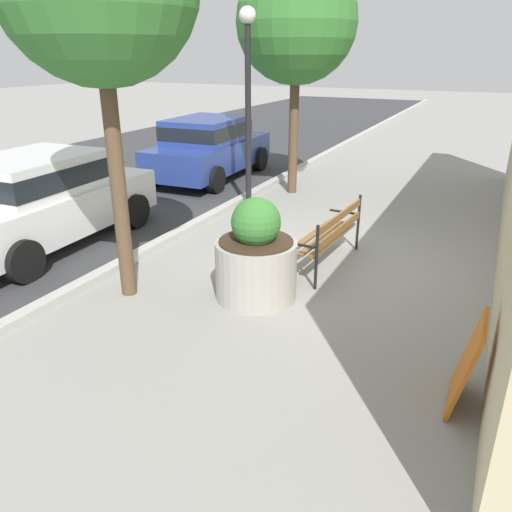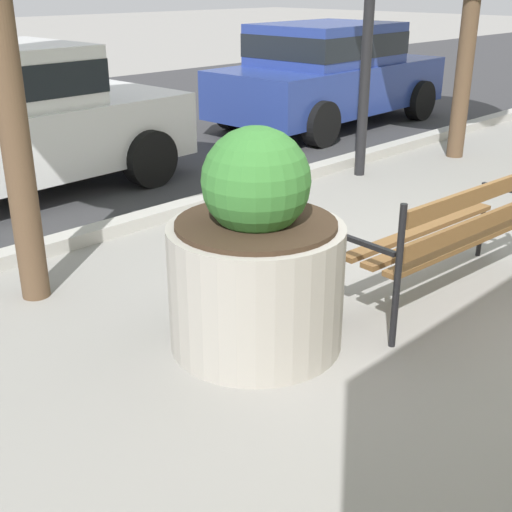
{
  "view_description": "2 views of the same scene",
  "coord_description": "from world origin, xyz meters",
  "px_view_note": "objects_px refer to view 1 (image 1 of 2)",
  "views": [
    {
      "loc": [
        -7.11,
        -2.1,
        3.11
      ],
      "look_at": [
        -1.58,
        0.57,
        0.6
      ],
      "focal_mm": 35.21,
      "sensor_mm": 36.0,
      "label": 1
    },
    {
      "loc": [
        -4.24,
        -2.1,
        2.16
      ],
      "look_at": [
        -1.58,
        0.57,
        0.6
      ],
      "focal_mm": 46.97,
      "sensor_mm": 36.0,
      "label": 2
    }
  ],
  "objects_px": {
    "parked_car_blue": "(209,146)",
    "lamp_post": "(248,82)",
    "park_bench": "(330,233)",
    "leaning_signboard": "(467,363)",
    "street_tree_down_street": "(297,22)",
    "concrete_planter": "(256,259)",
    "parked_car_white": "(40,198)"
  },
  "relations": [
    {
      "from": "park_bench",
      "to": "parked_car_blue",
      "type": "relative_size",
      "value": 0.44
    },
    {
      "from": "lamp_post",
      "to": "leaning_signboard",
      "type": "xyz_separation_m",
      "value": [
        -4.88,
        -4.69,
        -2.1
      ]
    },
    {
      "from": "leaning_signboard",
      "to": "parked_car_blue",
      "type": "bearing_deg",
      "value": 44.84
    },
    {
      "from": "parked_car_blue",
      "to": "park_bench",
      "type": "bearing_deg",
      "value": -132.35
    },
    {
      "from": "street_tree_down_street",
      "to": "parked_car_white",
      "type": "distance_m",
      "value": 6.35
    },
    {
      "from": "parked_car_blue",
      "to": "lamp_post",
      "type": "xyz_separation_m",
      "value": [
        -2.01,
        -2.16,
        1.71
      ]
    },
    {
      "from": "concrete_planter",
      "to": "street_tree_down_street",
      "type": "xyz_separation_m",
      "value": [
        5.33,
        1.63,
        3.12
      ]
    },
    {
      "from": "parked_car_white",
      "to": "lamp_post",
      "type": "relative_size",
      "value": 1.07
    },
    {
      "from": "parked_car_blue",
      "to": "lamp_post",
      "type": "bearing_deg",
      "value": -133.0
    },
    {
      "from": "street_tree_down_street",
      "to": "leaning_signboard",
      "type": "height_order",
      "value": "street_tree_down_street"
    },
    {
      "from": "lamp_post",
      "to": "park_bench",
      "type": "bearing_deg",
      "value": -131.78
    },
    {
      "from": "concrete_planter",
      "to": "street_tree_down_street",
      "type": "height_order",
      "value": "street_tree_down_street"
    },
    {
      "from": "parked_car_blue",
      "to": "leaning_signboard",
      "type": "bearing_deg",
      "value": -135.16
    },
    {
      "from": "park_bench",
      "to": "parked_car_blue",
      "type": "distance_m",
      "value": 6.32
    },
    {
      "from": "street_tree_down_street",
      "to": "parked_car_blue",
      "type": "distance_m",
      "value": 3.8
    },
    {
      "from": "parked_car_blue",
      "to": "leaning_signboard",
      "type": "xyz_separation_m",
      "value": [
        -6.89,
        -6.85,
        -0.39
      ]
    },
    {
      "from": "parked_car_white",
      "to": "lamp_post",
      "type": "xyz_separation_m",
      "value": [
        3.49,
        -2.16,
        1.71
      ]
    },
    {
      "from": "concrete_planter",
      "to": "street_tree_down_street",
      "type": "bearing_deg",
      "value": 16.97
    },
    {
      "from": "concrete_planter",
      "to": "lamp_post",
      "type": "height_order",
      "value": "lamp_post"
    },
    {
      "from": "parked_car_white",
      "to": "parked_car_blue",
      "type": "distance_m",
      "value": 5.5
    },
    {
      "from": "street_tree_down_street",
      "to": "leaning_signboard",
      "type": "bearing_deg",
      "value": -146.19
    },
    {
      "from": "street_tree_down_street",
      "to": "leaning_signboard",
      "type": "distance_m",
      "value": 8.46
    },
    {
      "from": "park_bench",
      "to": "street_tree_down_street",
      "type": "relative_size",
      "value": 0.37
    },
    {
      "from": "lamp_post",
      "to": "leaning_signboard",
      "type": "distance_m",
      "value": 7.09
    },
    {
      "from": "street_tree_down_street",
      "to": "parked_car_white",
      "type": "xyz_separation_m",
      "value": [
        -5.11,
        2.5,
        -2.84
      ]
    },
    {
      "from": "concrete_planter",
      "to": "parked_car_white",
      "type": "relative_size",
      "value": 0.33
    },
    {
      "from": "parked_car_blue",
      "to": "leaning_signboard",
      "type": "relative_size",
      "value": 4.63
    },
    {
      "from": "parked_car_blue",
      "to": "lamp_post",
      "type": "distance_m",
      "value": 3.41
    },
    {
      "from": "park_bench",
      "to": "concrete_planter",
      "type": "xyz_separation_m",
      "value": [
        -1.47,
        0.54,
        0.01
      ]
    },
    {
      "from": "park_bench",
      "to": "lamp_post",
      "type": "bearing_deg",
      "value": 48.22
    },
    {
      "from": "parked_car_white",
      "to": "concrete_planter",
      "type": "bearing_deg",
      "value": -93.13
    },
    {
      "from": "parked_car_blue",
      "to": "leaning_signboard",
      "type": "distance_m",
      "value": 9.72
    }
  ]
}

